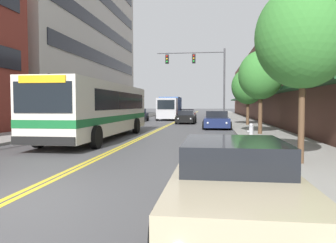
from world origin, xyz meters
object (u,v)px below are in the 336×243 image
(car_red_moving_lead, at_px, (187,115))
(street_tree_right_mid, at_px, (261,75))
(car_dark_grey_parked_left_near, at_px, (137,116))
(car_beige_parked_right_foreground, at_px, (234,183))
(car_black_moving_second, at_px, (186,117))
(box_truck, at_px, (170,108))
(car_navy_parked_right_mid, at_px, (217,120))
(street_tree_right_far, at_px, (248,86))
(street_tree_right_near, at_px, (303,37))
(city_bus, at_px, (100,108))
(traffic_signal_mast, at_px, (202,71))
(fire_hydrant, at_px, (251,131))

(car_red_moving_lead, bearing_deg, street_tree_right_mid, -74.73)
(car_dark_grey_parked_left_near, relative_size, car_beige_parked_right_foreground, 0.88)
(car_black_moving_second, relative_size, box_truck, 0.64)
(car_dark_grey_parked_left_near, height_order, car_black_moving_second, car_dark_grey_parked_left_near)
(car_navy_parked_right_mid, relative_size, street_tree_right_far, 0.93)
(street_tree_right_far, bearing_deg, street_tree_right_mid, -91.55)
(car_dark_grey_parked_left_near, bearing_deg, car_black_moving_second, -27.95)
(car_navy_parked_right_mid, xyz_separation_m, car_red_moving_lead, (-3.49, 15.79, -0.02))
(car_beige_parked_right_foreground, bearing_deg, car_red_moving_lead, 95.36)
(street_tree_right_far, bearing_deg, street_tree_right_near, -91.50)
(city_bus, distance_m, street_tree_right_near, 11.86)
(car_red_moving_lead, distance_m, traffic_signal_mast, 10.35)
(city_bus, xyz_separation_m, street_tree_right_mid, (9.12, 2.50, 1.93))
(car_red_moving_lead, bearing_deg, car_dark_grey_parked_left_near, -131.68)
(traffic_signal_mast, bearing_deg, fire_hydrant, -79.77)
(car_black_moving_second, bearing_deg, car_red_moving_lead, 93.33)
(car_red_moving_lead, bearing_deg, car_black_moving_second, -86.67)
(city_bus, height_order, fire_hydrant, city_bus)
(car_red_moving_lead, bearing_deg, traffic_signal_mast, -76.73)
(car_navy_parked_right_mid, distance_m, street_tree_right_mid, 7.26)
(city_bus, distance_m, car_red_moving_lead, 24.64)
(car_red_moving_lead, relative_size, street_tree_right_near, 0.87)
(car_dark_grey_parked_left_near, relative_size, car_red_moving_lead, 0.92)
(car_dark_grey_parked_left_near, xyz_separation_m, traffic_signal_mast, (7.41, -3.04, 4.66))
(city_bus, bearing_deg, car_beige_parked_right_foreground, -62.01)
(city_bus, bearing_deg, box_truck, 87.52)
(car_navy_parked_right_mid, height_order, traffic_signal_mast, traffic_signal_mast)
(car_beige_parked_right_foreground, relative_size, street_tree_right_mid, 0.96)
(city_bus, bearing_deg, street_tree_right_mid, 15.34)
(car_navy_parked_right_mid, distance_m, car_red_moving_lead, 16.18)
(box_truck, distance_m, fire_hydrant, 25.01)
(car_navy_parked_right_mid, distance_m, box_truck, 15.50)
(city_bus, relative_size, street_tree_right_near, 2.36)
(car_black_moving_second, height_order, street_tree_right_near, street_tree_right_near)
(car_dark_grey_parked_left_near, relative_size, traffic_signal_mast, 0.56)
(traffic_signal_mast, height_order, street_tree_right_near, traffic_signal_mast)
(street_tree_right_near, bearing_deg, street_tree_right_mid, 88.54)
(street_tree_right_near, xyz_separation_m, street_tree_right_far, (0.51, 19.32, -0.37))
(city_bus, distance_m, car_dark_grey_parked_left_near, 18.63)
(box_truck, bearing_deg, car_black_moving_second, -70.84)
(car_red_moving_lead, height_order, street_tree_right_near, street_tree_right_near)
(car_dark_grey_parked_left_near, relative_size, box_truck, 0.62)
(car_black_moving_second, bearing_deg, box_truck, 109.16)
(car_black_moving_second, height_order, box_truck, box_truck)
(street_tree_right_near, height_order, street_tree_right_far, street_tree_right_near)
(fire_hydrant, bearing_deg, car_navy_parked_right_mid, 99.41)
(box_truck, relative_size, street_tree_right_mid, 1.37)
(city_bus, height_order, box_truck, city_bus)
(traffic_signal_mast, distance_m, fire_hydrant, 17.26)
(street_tree_right_near, height_order, fire_hydrant, street_tree_right_near)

